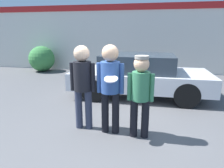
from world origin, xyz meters
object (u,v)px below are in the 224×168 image
at_px(person_right, 140,90).
at_px(parked_car_near, 139,75).
at_px(person_left, 83,80).
at_px(shrub, 42,59).
at_px(person_middle_with_frisbee, 110,81).

xyz_separation_m(person_right, parked_car_near, (-0.19, 2.69, -0.26)).
distance_m(person_left, shrub, 7.26).
xyz_separation_m(person_left, person_middle_with_frisbee, (0.60, -0.07, 0.02)).
bearing_deg(parked_car_near, shrub, 148.48).
distance_m(person_right, shrub, 8.13).
xyz_separation_m(person_middle_with_frisbee, shrub, (-4.92, 5.89, -0.44)).
height_order(person_middle_with_frisbee, person_right, person_middle_with_frisbee).
height_order(person_left, person_right, person_left).
bearing_deg(person_left, person_right, -6.82).
bearing_deg(person_right, person_middle_with_frisbee, 173.29).
height_order(parked_car_near, shrub, parked_car_near).
bearing_deg(person_left, person_middle_with_frisbee, -6.92).
height_order(person_middle_with_frisbee, shrub, person_middle_with_frisbee).
bearing_deg(person_right, person_left, 173.18).
relative_size(person_right, shrub, 1.22).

